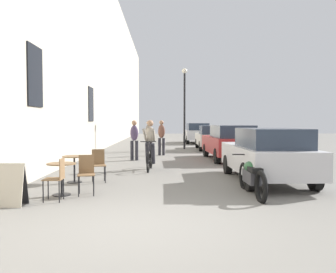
{
  "coord_description": "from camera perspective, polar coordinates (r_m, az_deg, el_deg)",
  "views": [
    {
      "loc": [
        0.36,
        -5.34,
        1.64
      ],
      "look_at": [
        0.66,
        11.56,
        0.93
      ],
      "focal_mm": 36.73,
      "sensor_mm": 36.0,
      "label": 1
    }
  ],
  "objects": [
    {
      "name": "ground_plane",
      "position": [
        5.6,
        -4.81,
        -14.62
      ],
      "size": [
        88.0,
        88.0,
        0.0
      ],
      "primitive_type": "plane",
      "color": "slate"
    },
    {
      "name": "building_facade_left",
      "position": [
        20.14,
        -12.3,
        14.21
      ],
      "size": [
        0.54,
        68.0,
        11.56
      ],
      "color": "#B7AD99",
      "rests_on": "ground_plane"
    },
    {
      "name": "cafe_table_near",
      "position": [
        8.08,
        -17.25,
        -5.65
      ],
      "size": [
        0.64,
        0.64,
        0.72
      ],
      "color": "black",
      "rests_on": "ground_plane"
    },
    {
      "name": "cafe_chair_near_toward_street",
      "position": [
        8.02,
        -13.4,
        -5.7
      ],
      "size": [
        0.44,
        0.44,
        0.89
      ],
      "color": "black",
      "rests_on": "ground_plane"
    },
    {
      "name": "cafe_chair_near_toward_wall",
      "position": [
        7.51,
        -17.93,
        -6.3
      ],
      "size": [
        0.39,
        0.39,
        0.89
      ],
      "color": "black",
      "rests_on": "ground_plane"
    },
    {
      "name": "cafe_table_mid",
      "position": [
        9.69,
        -15.28,
        -4.31
      ],
      "size": [
        0.64,
        0.64,
        0.72
      ],
      "color": "black",
      "rests_on": "ground_plane"
    },
    {
      "name": "cafe_chair_mid_toward_street",
      "position": [
        9.62,
        -11.46,
        -4.34
      ],
      "size": [
        0.46,
        0.46,
        0.89
      ],
      "color": "black",
      "rests_on": "ground_plane"
    },
    {
      "name": "sandwich_board_sign",
      "position": [
        7.44,
        -24.61,
        -7.27
      ],
      "size": [
        0.57,
        0.4,
        0.84
      ],
      "color": "black",
      "rests_on": "ground_plane"
    },
    {
      "name": "cyclist_on_bicycle",
      "position": [
        11.83,
        -3.01,
        -1.62
      ],
      "size": [
        0.52,
        1.76,
        1.74
      ],
      "color": "black",
      "rests_on": "ground_plane"
    },
    {
      "name": "pedestrian_near",
      "position": [
        14.76,
        -5.62,
        -0.21
      ],
      "size": [
        0.34,
        0.24,
        1.72
      ],
      "color": "#26262D",
      "rests_on": "ground_plane"
    },
    {
      "name": "pedestrian_mid",
      "position": [
        16.99,
        -1.09,
        0.16
      ],
      "size": [
        0.37,
        0.28,
        1.73
      ],
      "color": "#26262D",
      "rests_on": "ground_plane"
    },
    {
      "name": "pedestrian_far",
      "position": [
        19.17,
        -3.27,
        0.38
      ],
      "size": [
        0.36,
        0.27,
        1.71
      ],
      "color": "#26262D",
      "rests_on": "ground_plane"
    },
    {
      "name": "street_lamp",
      "position": [
        21.0,
        2.76,
        6.41
      ],
      "size": [
        0.32,
        0.32,
        4.9
      ],
      "color": "black",
      "rests_on": "ground_plane"
    },
    {
      "name": "parked_car_nearest",
      "position": [
        9.79,
        16.08,
        -2.82
      ],
      "size": [
        1.77,
        4.15,
        1.47
      ],
      "color": "#B7B7BC",
      "rests_on": "ground_plane"
    },
    {
      "name": "parked_car_second",
      "position": [
        15.05,
        10.22,
        -0.91
      ],
      "size": [
        1.89,
        4.29,
        1.51
      ],
      "color": "maroon",
      "rests_on": "ground_plane"
    },
    {
      "name": "parked_car_third",
      "position": [
        20.64,
        7.25,
        -0.11
      ],
      "size": [
        1.79,
        4.07,
        1.43
      ],
      "color": "beige",
      "rests_on": "ground_plane"
    },
    {
      "name": "parked_car_fourth",
      "position": [
        26.9,
        4.8,
        0.62
      ],
      "size": [
        1.88,
        4.4,
        1.56
      ],
      "color": "#B7B7BC",
      "rests_on": "ground_plane"
    },
    {
      "name": "parked_motorcycle",
      "position": [
        8.02,
        13.74,
        -6.51
      ],
      "size": [
        0.62,
        2.15,
        0.92
      ],
      "color": "black",
      "rests_on": "ground_plane"
    }
  ]
}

